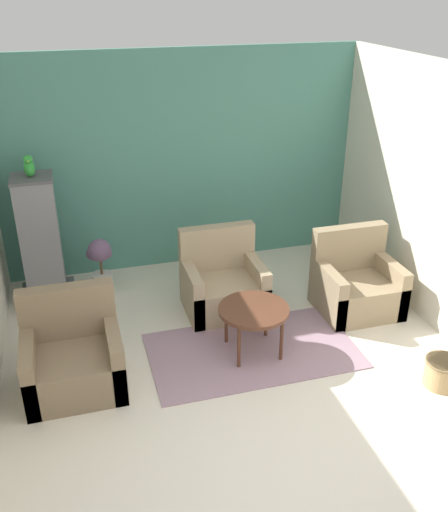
{
  "coord_description": "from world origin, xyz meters",
  "views": [
    {
      "loc": [
        -1.37,
        -2.92,
        3.37
      ],
      "look_at": [
        0.0,
        1.84,
        0.93
      ],
      "focal_mm": 40.0,
      "sensor_mm": 36.0,
      "label": 1
    }
  ],
  "objects_px": {
    "armchair_right": "(356,286)",
    "potted_plant": "(100,262)",
    "coffee_table": "(254,312)",
    "armchair_left": "(73,360)",
    "armchair_middle": "(223,286)",
    "parrot": "(29,166)",
    "birdcage": "(41,242)",
    "wicker_basket": "(442,372)"
  },
  "relations": [
    {
      "from": "armchair_right",
      "to": "potted_plant",
      "type": "xyz_separation_m",
      "value": [
        -2.68,
        1.16,
        0.11
      ]
    },
    {
      "from": "coffee_table",
      "to": "armchair_left",
      "type": "bearing_deg",
      "value": -178.02
    },
    {
      "from": "armchair_middle",
      "to": "parrot",
      "type": "relative_size",
      "value": 3.74
    },
    {
      "from": "birdcage",
      "to": "wicker_basket",
      "type": "distance_m",
      "value": 4.37
    },
    {
      "from": "armchair_left",
      "to": "parrot",
      "type": "distance_m",
      "value": 2.18
    },
    {
      "from": "parrot",
      "to": "armchair_left",
      "type": "bearing_deg",
      "value": -82.64
    },
    {
      "from": "armchair_right",
      "to": "armchair_middle",
      "type": "xyz_separation_m",
      "value": [
        -1.42,
        0.41,
        0.0
      ]
    },
    {
      "from": "armchair_left",
      "to": "birdcage",
      "type": "xyz_separation_m",
      "value": [
        -0.22,
        1.74,
        0.41
      ]
    },
    {
      "from": "armchair_middle",
      "to": "armchair_left",
      "type": "bearing_deg",
      "value": -150.66
    },
    {
      "from": "birdcage",
      "to": "potted_plant",
      "type": "bearing_deg",
      "value": -5.42
    },
    {
      "from": "wicker_basket",
      "to": "coffee_table",
      "type": "bearing_deg",
      "value": 147.02
    },
    {
      "from": "parrot",
      "to": "armchair_middle",
      "type": "bearing_deg",
      "value": -23.16
    },
    {
      "from": "coffee_table",
      "to": "potted_plant",
      "type": "height_order",
      "value": "potted_plant"
    },
    {
      "from": "armchair_middle",
      "to": "wicker_basket",
      "type": "bearing_deg",
      "value": -49.9
    },
    {
      "from": "potted_plant",
      "to": "armchair_middle",
      "type": "bearing_deg",
      "value": -30.54
    },
    {
      "from": "parrot",
      "to": "potted_plant",
      "type": "xyz_separation_m",
      "value": [
        0.62,
        -0.06,
        -1.18
      ]
    },
    {
      "from": "coffee_table",
      "to": "parrot",
      "type": "bearing_deg",
      "value": 139.18
    },
    {
      "from": "coffee_table",
      "to": "armchair_middle",
      "type": "xyz_separation_m",
      "value": [
        -0.06,
        0.87,
        -0.17
      ]
    },
    {
      "from": "armchair_middle",
      "to": "birdcage",
      "type": "bearing_deg",
      "value": 156.89
    },
    {
      "from": "armchair_middle",
      "to": "parrot",
      "type": "bearing_deg",
      "value": 156.84
    },
    {
      "from": "birdcage",
      "to": "potted_plant",
      "type": "relative_size",
      "value": 2.16
    },
    {
      "from": "armchair_middle",
      "to": "parrot",
      "type": "height_order",
      "value": "parrot"
    },
    {
      "from": "armchair_middle",
      "to": "birdcage",
      "type": "xyz_separation_m",
      "value": [
        -1.88,
        0.8,
        0.41
      ]
    },
    {
      "from": "coffee_table",
      "to": "parrot",
      "type": "relative_size",
      "value": 2.85
    },
    {
      "from": "armchair_right",
      "to": "birdcage",
      "type": "distance_m",
      "value": 3.54
    },
    {
      "from": "armchair_left",
      "to": "birdcage",
      "type": "relative_size",
      "value": 0.62
    },
    {
      "from": "coffee_table",
      "to": "potted_plant",
      "type": "bearing_deg",
      "value": 129.26
    },
    {
      "from": "armchair_right",
      "to": "wicker_basket",
      "type": "bearing_deg",
      "value": -84.69
    },
    {
      "from": "armchair_left",
      "to": "armchair_right",
      "type": "height_order",
      "value": "same"
    },
    {
      "from": "armchair_left",
      "to": "potted_plant",
      "type": "bearing_deg",
      "value": 76.71
    },
    {
      "from": "armchair_middle",
      "to": "wicker_basket",
      "type": "distance_m",
      "value": 2.41
    },
    {
      "from": "armchair_left",
      "to": "coffee_table",
      "type": "bearing_deg",
      "value": 1.98
    },
    {
      "from": "armchair_middle",
      "to": "wicker_basket",
      "type": "relative_size",
      "value": 2.68
    },
    {
      "from": "coffee_table",
      "to": "armchair_middle",
      "type": "relative_size",
      "value": 0.76
    },
    {
      "from": "birdcage",
      "to": "parrot",
      "type": "bearing_deg",
      "value": 90.0
    },
    {
      "from": "parrot",
      "to": "wicker_basket",
      "type": "relative_size",
      "value": 0.72
    },
    {
      "from": "birdcage",
      "to": "armchair_left",
      "type": "bearing_deg",
      "value": -82.63
    },
    {
      "from": "wicker_basket",
      "to": "armchair_middle",
      "type": "bearing_deg",
      "value": 130.1
    },
    {
      "from": "armchair_left",
      "to": "potted_plant",
      "type": "height_order",
      "value": "armchair_left"
    },
    {
      "from": "parrot",
      "to": "armchair_right",
      "type": "bearing_deg",
      "value": -20.25
    },
    {
      "from": "potted_plant",
      "to": "parrot",
      "type": "bearing_deg",
      "value": 174.4
    },
    {
      "from": "armchair_right",
      "to": "parrot",
      "type": "xyz_separation_m",
      "value": [
        -3.3,
        1.22,
        1.29
      ]
    }
  ]
}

